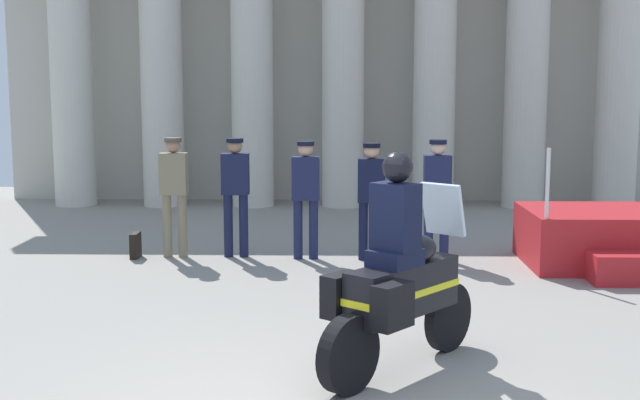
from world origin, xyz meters
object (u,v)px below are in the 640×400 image
Objects in this scene: reviewing_stand at (620,239)px; officer_in_row_2 at (306,190)px; officer_in_row_0 at (174,187)px; motorcycle_with_rider at (398,282)px; officer_in_row_1 at (235,187)px; officer_in_row_3 at (371,192)px; briefcase_on_ground at (136,245)px; officer_in_row_4 at (437,190)px.

reviewing_stand is 4.34m from officer_in_row_2.
officer_in_row_0 is 0.90× the size of motorcycle_with_rider.
reviewing_stand is at bearing 175.91° from officer_in_row_1.
officer_in_row_1 is at bearing 62.42° from motorcycle_with_rider.
officer_in_row_3 is 3.44m from briefcase_on_ground.
officer_in_row_1 is 1.02× the size of officer_in_row_2.
reviewing_stand is at bearing 173.66° from officer_in_row_4.
officer_in_row_2 is 0.98× the size of officer_in_row_4.
officer_in_row_0 is 1.87m from officer_in_row_2.
briefcase_on_ground is (-0.56, -0.06, -0.83)m from officer_in_row_0.
officer_in_row_4 is 4.72m from motorcycle_with_rider.
officer_in_row_4 is 4.35m from briefcase_on_ground.
officer_in_row_2 is at bearing -0.33° from briefcase_on_ground.
reviewing_stand is 2.55m from officer_in_row_4.
officer_in_row_3 is at bearing 178.48° from officer_in_row_0.
officer_in_row_0 is 0.87m from officer_in_row_1.
motorcycle_with_rider reaches higher than officer_in_row_3.
reviewing_stand is at bearing -3.27° from briefcase_on_ground.
officer_in_row_3 is (2.79, -0.13, -0.04)m from officer_in_row_0.
officer_in_row_1 reaches higher than officer_in_row_4.
motorcycle_with_rider is (-0.86, -4.64, -0.21)m from officer_in_row_4.
officer_in_row_3 is (0.92, -0.05, -0.01)m from officer_in_row_2.
officer_in_row_3 is (1.92, -0.17, -0.04)m from officer_in_row_1.
reviewing_stand reaches higher than officer_in_row_3.
motorcycle_with_rider is at bearing 122.05° from officer_in_row_0.
officer_in_row_0 reaches higher than officer_in_row_3.
officer_in_row_2 is 4.79m from motorcycle_with_rider.
briefcase_on_ground is at bearing 0.82° from officer_in_row_2.
officer_in_row_0 is (-6.15, 0.45, 0.65)m from reviewing_stand.
officer_in_row_1 is 1.01m from officer_in_row_2.
officer_in_row_4 reaches higher than officer_in_row_3.
officer_in_row_4 is at bearing 179.23° from officer_in_row_0.
reviewing_stand is 1.47× the size of officer_in_row_1.
officer_in_row_3 is at bearing 174.64° from reviewing_stand.
officer_in_row_0 is 1.04× the size of officer_in_row_3.
briefcase_on_ground is at bearing 176.73° from reviewing_stand.
officer_in_row_3 is 4.58× the size of briefcase_on_ground.
motorcycle_with_rider is (0.98, -4.68, -0.19)m from officer_in_row_2.
officer_in_row_1 is at bearing 4.09° from briefcase_on_ground.
motorcycle_with_rider is at bearing -54.04° from briefcase_on_ground.
reviewing_stand is at bearing 2.55° from motorcycle_with_rider.
motorcycle_with_rider is 5.84m from briefcase_on_ground.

